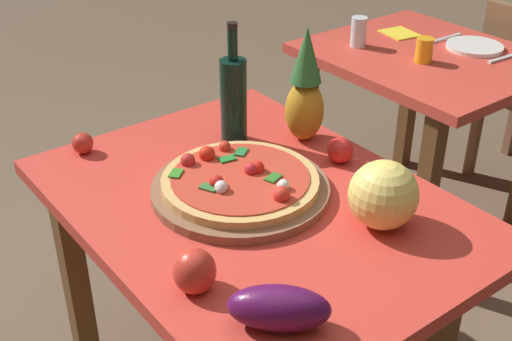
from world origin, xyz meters
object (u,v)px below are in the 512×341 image
at_px(tomato_at_corner, 83,143).
at_px(drinking_glass_water, 359,32).
at_px(bell_pepper, 194,271).
at_px(fork_utensil, 446,38).
at_px(background_table, 424,83).
at_px(napkin_folded, 400,33).
at_px(melon, 383,195).
at_px(knife_utensil, 505,58).
at_px(pizza, 239,180).
at_px(wine_bottle, 234,98).
at_px(drinking_glass_juice, 424,50).
at_px(dinner_plate, 475,47).
at_px(pizza_board, 240,189).
at_px(pineapple_left, 305,91).
at_px(display_table, 255,232).
at_px(tomato_near_board, 340,150).
at_px(eggplant, 279,308).

height_order(tomato_at_corner, drinking_glass_water, drinking_glass_water).
distance_m(bell_pepper, fork_utensil, 1.79).
bearing_deg(background_table, napkin_folded, 159.35).
height_order(melon, drinking_glass_water, melon).
bearing_deg(bell_pepper, knife_utensil, 103.80).
distance_m(pizza, drinking_glass_water, 1.18).
distance_m(wine_bottle, knife_utensil, 1.21).
height_order(drinking_glass_juice, dinner_plate, drinking_glass_juice).
height_order(wine_bottle, bell_pepper, wine_bottle).
bearing_deg(fork_utensil, wine_bottle, -78.97).
distance_m(background_table, wine_bottle, 1.06).
bearing_deg(drinking_glass_juice, pizza, -73.08).
relative_size(pizza_board, pizza, 1.14).
height_order(melon, knife_utensil, melon).
relative_size(background_table, drinking_glass_juice, 9.49).
xyz_separation_m(bell_pepper, tomato_at_corner, (-0.68, 0.07, -0.01)).
bearing_deg(bell_pepper, pizza, 129.93).
height_order(pineapple_left, melon, pineapple_left).
distance_m(melon, napkin_folded, 1.41).
relative_size(display_table, melon, 6.81).
bearing_deg(tomato_at_corner, fork_utensil, 90.11).
bearing_deg(display_table, knife_utensil, 98.79).
xyz_separation_m(pizza, pineapple_left, (-0.13, 0.33, 0.11)).
bearing_deg(knife_utensil, fork_utensil, -175.50).
relative_size(drinking_glass_water, fork_utensil, 0.64).
height_order(fork_utensil, knife_utensil, same).
xyz_separation_m(pizza_board, tomato_at_corner, (-0.44, -0.22, 0.02)).
xyz_separation_m(background_table, napkin_folded, (-0.22, 0.08, 0.13)).
bearing_deg(pizza_board, display_table, 16.68).
bearing_deg(bell_pepper, melon, 81.57).
relative_size(pizza, tomato_near_board, 5.53).
xyz_separation_m(wine_bottle, napkin_folded, (-0.35, 1.10, -0.13)).
xyz_separation_m(eggplant, fork_utensil, (-0.88, 1.59, -0.04)).
distance_m(background_table, drinking_glass_juice, 0.20).
bearing_deg(drinking_glass_juice, tomato_at_corner, -94.73).
bearing_deg(napkin_folded, background_table, -20.65).
distance_m(bell_pepper, napkin_folded, 1.77).
relative_size(pineapple_left, dinner_plate, 1.54).
bearing_deg(wine_bottle, tomato_near_board, 28.84).
bearing_deg(display_table, drinking_glass_water, 122.83).
bearing_deg(fork_utensil, napkin_folded, -145.23).
bearing_deg(background_table, pineapple_left, -73.80).
relative_size(pizza_board, drinking_glass_juice, 4.97).
relative_size(display_table, drinking_glass_juice, 12.25).
xyz_separation_m(fork_utensil, knife_utensil, (0.28, 0.00, 0.00)).
xyz_separation_m(pizza, melon, (0.31, 0.18, 0.04)).
bearing_deg(drinking_glass_water, pineapple_left, -55.71).
bearing_deg(melon, fork_utensil, 122.66).
bearing_deg(napkin_folded, fork_utensil, 33.01).
relative_size(pizza, pineapple_left, 1.17).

